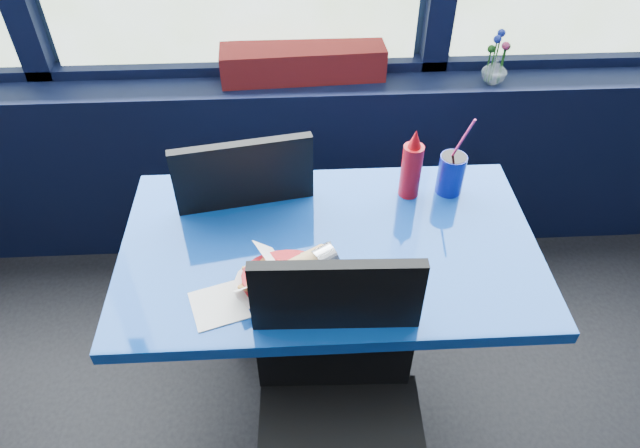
{
  "coord_description": "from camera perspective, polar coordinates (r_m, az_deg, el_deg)",
  "views": [
    {
      "loc": [
        0.21,
        0.83,
        1.91
      ],
      "look_at": [
        0.27,
        1.98,
        0.85
      ],
      "focal_mm": 32.0,
      "sensor_mm": 36.0,
      "label": 1
    }
  ],
  "objects": [
    {
      "name": "window_sill",
      "position": [
        2.54,
        -7.22,
        6.01
      ],
      "size": [
        5.0,
        0.26,
        0.8
      ],
      "primitive_type": "cube",
      "color": "black",
      "rests_on": "ground"
    },
    {
      "name": "chair_near_back",
      "position": [
        2.01,
        -6.07,
        0.29
      ],
      "size": [
        0.51,
        0.51,
        0.97
      ],
      "rotation": [
        0.0,
        0.0,
        3.32
      ],
      "color": "black",
      "rests_on": "ground"
    },
    {
      "name": "chair_near_front",
      "position": [
        1.55,
        1.94,
        -17.89
      ],
      "size": [
        0.45,
        0.46,
        0.97
      ],
      "rotation": [
        0.0,
        0.0,
        -0.03
      ],
      "color": "black",
      "rests_on": "ground"
    },
    {
      "name": "near_table",
      "position": [
        1.78,
        0.89,
        -6.14
      ],
      "size": [
        1.2,
        0.7,
        0.75
      ],
      "color": "black",
      "rests_on": "ground"
    },
    {
      "name": "flower_vase",
      "position": [
        2.37,
        17.13,
        14.76
      ],
      "size": [
        0.11,
        0.12,
        0.21
      ],
      "rotation": [
        0.0,
        0.0,
        0.14
      ],
      "color": "silver",
      "rests_on": "window_sill"
    },
    {
      "name": "napkin",
      "position": [
        1.51,
        -10.07,
        -8.0
      ],
      "size": [
        0.17,
        0.17,
        0.0
      ],
      "primitive_type": "cube",
      "rotation": [
        0.0,
        0.0,
        0.31
      ],
      "color": "white",
      "rests_on": "near_table"
    },
    {
      "name": "food_basket",
      "position": [
        1.51,
        -3.08,
        -5.29
      ],
      "size": [
        0.28,
        0.27,
        0.09
      ],
      "rotation": [
        0.0,
        0.0,
        0.12
      ],
      "color": "#B00B12",
      "rests_on": "near_table"
    },
    {
      "name": "ketchup_bottle",
      "position": [
        1.77,
        9.14,
        5.65
      ],
      "size": [
        0.06,
        0.06,
        0.24
      ],
      "color": "#B00B12",
      "rests_on": "near_table"
    },
    {
      "name": "planter_box",
      "position": [
        2.31,
        -1.72,
        15.87
      ],
      "size": [
        0.64,
        0.19,
        0.13
      ],
      "primitive_type": "cube",
      "rotation": [
        0.0,
        0.0,
        0.05
      ],
      "color": "maroon",
      "rests_on": "window_sill"
    },
    {
      "name": "soda_cup",
      "position": [
        1.83,
        12.97,
        4.99
      ],
      "size": [
        0.08,
        0.08,
        0.28
      ],
      "rotation": [
        0.0,
        0.0,
        0.29
      ],
      "color": "#0D1992",
      "rests_on": "near_table"
    }
  ]
}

